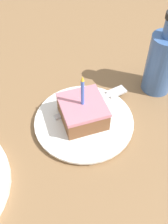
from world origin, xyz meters
name	(u,v)px	position (x,y,z in m)	size (l,w,h in m)	color
ground_plane	(100,135)	(0.00, 0.00, -0.02)	(2.40, 2.40, 0.04)	olive
plate	(84,121)	(-0.03, 0.03, 0.01)	(0.21, 0.21, 0.01)	white
cake_slice	(83,111)	(-0.03, 0.03, 0.04)	(0.09, 0.09, 0.12)	brown
fork	(96,100)	(0.02, 0.07, 0.02)	(0.18, 0.05, 0.00)	silver
bottle	(162,62)	(0.18, 0.08, 0.08)	(0.07, 0.07, 0.20)	#3F66A5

